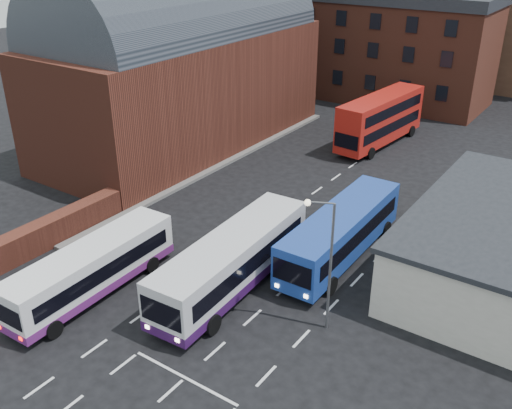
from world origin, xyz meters
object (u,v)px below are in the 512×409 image
Objects in this scene: bus_white_outbound at (92,267)px; street_lamp at (326,254)px; bus_white_inbound at (233,259)px; pedestrian_red at (11,289)px; pedestrian_beige at (1,300)px; bus_blue at (341,231)px; bus_red_double at (380,119)px.

street_lamp is (11.97, 4.57, 2.64)m from bus_white_outbound.
pedestrian_red is at bearing 37.19° from bus_white_inbound.
bus_white_outbound is 4.95m from pedestrian_beige.
bus_white_outbound is at bearing -159.11° from street_lamp.
street_lamp is at bearing 109.00° from bus_blue.
street_lamp is at bearing 19.29° from bus_white_outbound.
bus_red_double reaches higher than pedestrian_red.
bus_white_inbound is at bearing 36.49° from bus_white_outbound.
bus_blue reaches higher than pedestrian_beige.
street_lamp is at bearing 175.14° from bus_white_inbound.
pedestrian_beige is (-2.86, -3.90, -1.04)m from bus_white_outbound.
pedestrian_red is 0.97m from pedestrian_beige.
pedestrian_beige is (-8.98, -8.70, -1.27)m from bus_white_inbound.
street_lamp is 17.47m from pedestrian_beige.
bus_blue is 8.57× the size of pedestrian_beige.
bus_red_double is at bearing -73.39° from bus_blue.
pedestrian_red is at bearing 84.99° from bus_red_double.
bus_white_outbound is 7.83× the size of pedestrian_beige.
street_lamp is at bearing -154.64° from pedestrian_beige.
bus_white_outbound is at bearing 48.79° from bus_blue.
bus_white_inbound is 12.25m from pedestrian_red.
bus_red_double is 35.25m from pedestrian_red.
bus_red_double is (3.27, 31.60, 0.75)m from bus_white_outbound.
bus_red_double reaches higher than bus_blue.
bus_blue is (3.48, 6.42, -0.07)m from bus_white_inbound.
bus_white_outbound is at bearing 89.74° from bus_red_double.
bus_red_double is 8.43× the size of pedestrian_red.
bus_red_double is 28.46m from street_lamp.
pedestrian_beige is at bearing -127.83° from bus_white_outbound.
street_lamp reaches higher than pedestrian_red.
bus_white_inbound is at bearing -138.03° from pedestrian_red.
bus_blue is at bearing -133.87° from pedestrian_beige.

